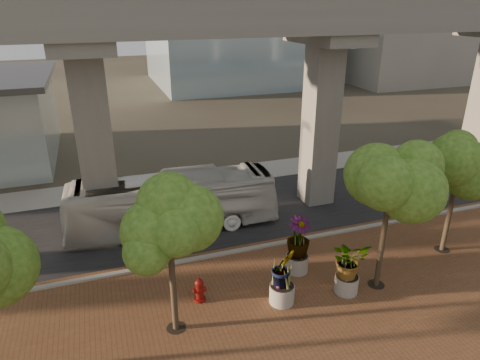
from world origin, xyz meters
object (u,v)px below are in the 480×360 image
object	(u,v)px
parked_car	(458,144)
planter_front	(349,262)
transit_bus	(173,203)
fire_hydrant	(200,290)

from	to	relation	value
parked_car	planter_front	xyz separation A→B (m)	(-17.69, -12.28, 0.76)
parked_car	transit_bus	bearing A→B (deg)	89.99
transit_bus	planter_front	distance (m)	9.42
transit_bus	planter_front	size ratio (longest dim) A/B	4.57
parked_car	fire_hydrant	world-z (taller)	parked_car
transit_bus	parked_car	bearing A→B (deg)	-75.91
parked_car	fire_hydrant	distance (m)	25.85
parked_car	planter_front	bearing A→B (deg)	113.36
transit_bus	fire_hydrant	distance (m)	6.24
parked_car	fire_hydrant	size ratio (longest dim) A/B	4.22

